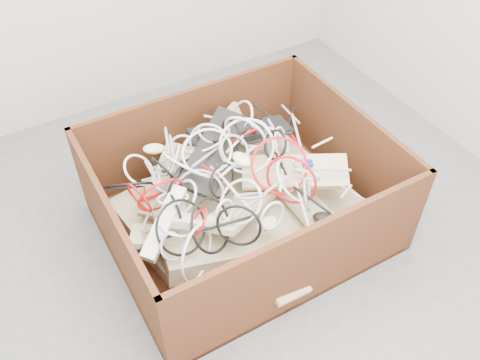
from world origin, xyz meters
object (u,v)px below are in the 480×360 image
power_strip_right (195,222)px  power_strip_left (164,223)px  cardboard_box (239,209)px  vga_plug (308,164)px

power_strip_right → power_strip_left: bearing=-165.4°
cardboard_box → power_strip_left: cardboard_box is taller
power_strip_left → cardboard_box: bearing=-26.4°
cardboard_box → power_strip_left: size_ratio=3.71×
vga_plug → cardboard_box: bearing=-172.4°
cardboard_box → vga_plug: cardboard_box is taller
power_strip_left → power_strip_right: (0.12, -0.03, -0.03)m
vga_plug → power_strip_right: bearing=-152.7°
cardboard_box → power_strip_right: size_ratio=4.19×
cardboard_box → power_strip_right: 0.38m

